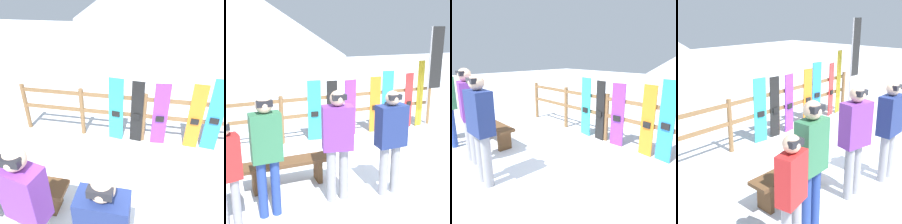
{
  "view_description": "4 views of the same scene",
  "coord_description": "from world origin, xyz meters",
  "views": [
    {
      "loc": [
        0.08,
        -1.88,
        3.03
      ],
      "look_at": [
        -0.54,
        1.38,
        1.11
      ],
      "focal_mm": 35.0,
      "sensor_mm": 36.0,
      "label": 1
    },
    {
      "loc": [
        -2.74,
        -4.69,
        2.71
      ],
      "look_at": [
        -0.41,
        1.06,
        0.95
      ],
      "focal_mm": 50.0,
      "sensor_mm": 36.0,
      "label": 2
    },
    {
      "loc": [
        2.9,
        -1.92,
        2.01
      ],
      "look_at": [
        -0.28,
        1.05,
        0.85
      ],
      "focal_mm": 35.0,
      "sensor_mm": 36.0,
      "label": 3
    },
    {
      "loc": [
        -4.91,
        -2.81,
        2.78
      ],
      "look_at": [
        -0.6,
        1.2,
        0.9
      ],
      "focal_mm": 50.0,
      "sensor_mm": 36.0,
      "label": 4
    }
  ],
  "objects": [
    {
      "name": "person_plaid_green",
      "position": [
        -2.15,
        -0.61,
        1.06
      ],
      "size": [
        0.42,
        0.24,
        1.79
      ],
      "color": "navy",
      "rests_on": "ground"
    },
    {
      "name": "fence",
      "position": [
        0.0,
        2.16,
        0.68
      ],
      "size": [
        5.58,
        0.1,
        1.13
      ],
      "color": "brown",
      "rests_on": "ground"
    },
    {
      "name": "rental_flag",
      "position": [
        2.4,
        1.65,
        1.67
      ],
      "size": [
        0.4,
        0.04,
        2.66
      ],
      "color": "#99999E",
      "rests_on": "ground"
    },
    {
      "name": "snowboard_cyan",
      "position": [
        -0.59,
        2.1,
        0.72
      ],
      "size": [
        0.32,
        0.09,
        1.46
      ],
      "color": "#2DBFCC",
      "rests_on": "ground"
    },
    {
      "name": "person_red",
      "position": [
        -2.71,
        -0.78,
        0.92
      ],
      "size": [
        0.41,
        0.28,
        1.57
      ],
      "color": "gray",
      "rests_on": "ground"
    },
    {
      "name": "snowboard_blue",
      "position": [
        1.39,
        2.1,
        0.78
      ],
      "size": [
        0.3,
        0.08,
        1.57
      ],
      "color": "#288CE0",
      "rests_on": "ground"
    },
    {
      "name": "ski_pair_yellow",
      "position": [
        2.39,
        2.1,
        0.89
      ],
      "size": [
        0.2,
        0.02,
        1.79
      ],
      "color": "yellow",
      "rests_on": "ground"
    },
    {
      "name": "bench",
      "position": [
        -1.72,
        0.13,
        0.36
      ],
      "size": [
        1.46,
        0.36,
        0.48
      ],
      "color": "brown",
      "rests_on": "ground"
    },
    {
      "name": "snowboard_orange",
      "position": [
        1.03,
        2.1,
        0.72
      ],
      "size": [
        0.29,
        0.08,
        1.45
      ],
      "color": "orange",
      "rests_on": "ground"
    },
    {
      "name": "person_purple",
      "position": [
        -1.08,
        -0.57,
        1.03
      ],
      "size": [
        0.5,
        0.34,
        1.78
      ],
      "color": "gray",
      "rests_on": "ground"
    },
    {
      "name": "ground_plane",
      "position": [
        0.0,
        0.0,
        0.0
      ],
      "size": [
        40.0,
        40.0,
        0.0
      ],
      "primitive_type": "plane",
      "color": "white"
    },
    {
      "name": "person_navy",
      "position": [
        -0.22,
        -0.71,
        1.0
      ],
      "size": [
        0.47,
        0.26,
        1.73
      ],
      "color": "gray",
      "rests_on": "ground"
    },
    {
      "name": "mountain_backdrop",
      "position": [
        0.0,
        24.16,
        3.0
      ],
      "size": [
        18.0,
        18.0,
        6.0
      ],
      "color": "silver",
      "rests_on": "ground"
    },
    {
      "name": "snowboard_red",
      "position": [
        2.04,
        2.1,
        0.74
      ],
      "size": [
        0.26,
        0.09,
        1.48
      ],
      "color": "red",
      "rests_on": "ground"
    },
    {
      "name": "snowboard_black_stripe",
      "position": [
        -0.15,
        2.1,
        0.71
      ],
      "size": [
        0.26,
        0.08,
        1.42
      ],
      "color": "black",
      "rests_on": "ground"
    },
    {
      "name": "snowboard_purple",
      "position": [
        0.33,
        2.1,
        0.7
      ],
      "size": [
        0.31,
        0.08,
        1.41
      ],
      "color": "purple",
      "rests_on": "ground"
    }
  ]
}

